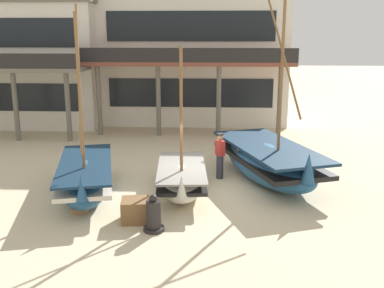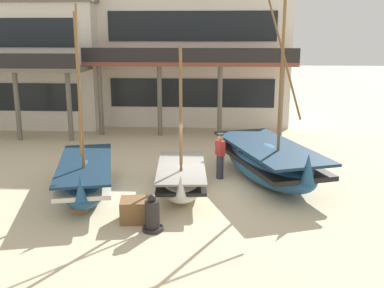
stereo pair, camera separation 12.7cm
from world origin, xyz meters
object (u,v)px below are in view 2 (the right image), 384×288
Objects in this scene: fishing_boat_near_left at (86,176)px; cargo_crate at (134,210)px; fishing_boat_centre_large at (269,161)px; capstan_winch at (152,216)px; fisherman_by_hull at (220,156)px; fishing_boat_far_right at (181,178)px; harbor_building_main at (195,58)px; harbor_building_annex at (32,62)px; wooden_barrel at (79,201)px.

fishing_boat_near_left is 7.92× the size of cargo_crate.
capstan_winch is at bearing -129.04° from fishing_boat_centre_large.
cargo_crate is at bearing -45.98° from fishing_boat_near_left.
capstan_winch reaches higher than cargo_crate.
cargo_crate is at bearing -137.95° from fishing_boat_centre_large.
fisherman_by_hull is 4.94m from capstan_winch.
fisherman_by_hull is (-1.73, 0.19, 0.10)m from fishing_boat_centre_large.
harbor_building_main is at bearing 91.11° from fishing_boat_far_right.
harbor_building_main reaches higher than harbor_building_annex.
wooden_barrel is 1.82m from cargo_crate.
fishing_boat_near_left is 6.37m from fishing_boat_centre_large.
fishing_boat_centre_large is at bearing 24.80° from fishing_boat_far_right.
fishing_boat_near_left is 0.54× the size of harbor_building_main.
fisherman_by_hull is at bearing 173.63° from fishing_boat_centre_large.
wooden_barrel is at bearing 154.13° from capstan_winch.
capstan_winch is at bearing -25.87° from wooden_barrel.
harbor_building_main reaches higher than fishing_boat_near_left.
fishing_boat_far_right is 16.15m from harbor_building_annex.
fisherman_by_hull is 4.67m from cargo_crate.
fishing_boat_far_right is 4.69× the size of capstan_winch.
fisherman_by_hull is (1.28, 1.59, 0.31)m from fishing_boat_far_right.
cargo_crate is at bearing -59.34° from harbor_building_annex.
harbor_building_annex is (-6.78, 12.73, 2.89)m from fishing_boat_near_left.
fisherman_by_hull is at bearing 51.03° from fishing_boat_far_right.
fishing_boat_near_left is 5.88× the size of capstan_winch.
fishing_boat_centre_large is 12.86m from harbor_building_main.
harbor_building_annex reaches higher than capstan_winch.
fishing_boat_near_left is at bearing -101.71° from harbor_building_main.
fishing_boat_centre_large is 3.33m from fishing_boat_far_right.
fisherman_by_hull is at bearing -82.59° from harbor_building_main.
capstan_winch reaches higher than wooden_barrel.
wooden_barrel is 0.07× the size of harbor_building_annex.
fishing_boat_near_left is 2.85m from cargo_crate.
fishing_boat_centre_large is 6.75m from wooden_barrel.
cargo_crate is at bearing -16.52° from wooden_barrel.
harbor_building_main is (-3.28, 12.07, 2.99)m from fishing_boat_centre_large.
fisherman_by_hull is 2.21× the size of cargo_crate.
fishing_boat_far_right is at bearing 5.88° from fishing_boat_near_left.
harbor_building_annex is at bearing 118.05° from fishing_boat_near_left.
fishing_boat_near_left is 0.64× the size of harbor_building_annex.
harbor_building_annex is (-11.19, 10.82, 2.67)m from fisherman_by_hull.
fisherman_by_hull is 5.43m from wooden_barrel.
fishing_boat_centre_large reaches higher than fishing_boat_far_right.
fishing_boat_near_left reaches higher than fishing_boat_far_right.
fishing_boat_centre_large is 9.10× the size of cargo_crate.
harbor_building_annex is at bearing 139.55° from fishing_boat_centre_large.
capstan_winch is at bearing -58.68° from harbor_building_annex.
fishing_boat_near_left is 3.14m from fishing_boat_far_right.
harbor_building_main is at bearing 78.29° from fishing_boat_near_left.
capstan_winch is 1.35× the size of cargo_crate.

